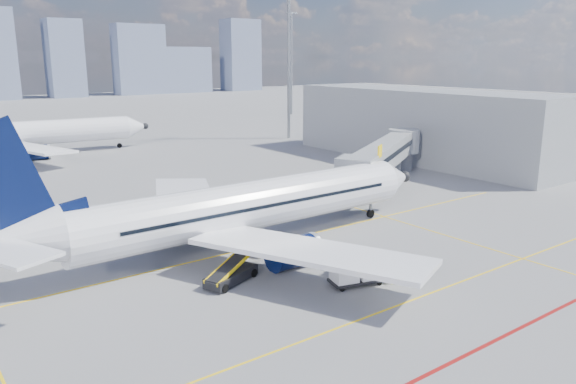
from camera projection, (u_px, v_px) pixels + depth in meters
The scene contains 12 objects.
ground at pixel (325, 277), 37.90m from camera, with size 420.00×420.00×0.00m, color gray.
apron_markings at pixel (359, 299), 34.52m from camera, with size 90.00×35.12×0.01m.
jet_bridge at pixel (387, 154), 63.86m from camera, with size 23.55×15.78×6.30m.
terminal_block at pixel (421, 125), 80.20m from camera, with size 10.00×42.00×10.00m.
floodlight_mast_ne at pixel (289, 62), 99.66m from camera, with size 3.20×0.61×25.45m.
floodlight_mast_far at pixel (291, 61), 142.63m from camera, with size 3.20×0.61×25.45m.
main_aircraft at pixel (235, 209), 42.57m from camera, with size 38.88×33.88×11.33m.
second_aircraft at pixel (21, 134), 84.09m from camera, with size 37.93×32.98×11.10m.
baggage_tug at pixel (347, 265), 38.39m from camera, with size 2.12×1.71×1.30m.
cargo_dolly at pixel (356, 269), 36.43m from camera, with size 3.77×2.43×1.91m.
belt_loader at pixel (232, 273), 36.99m from camera, with size 5.84×3.24×2.38m.
ramp_worker at pixel (391, 270), 36.68m from camera, with size 0.68×0.44×1.86m, color #D5E217.
Camera 1 is at (-23.23, -26.96, 14.48)m, focal length 35.00 mm.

